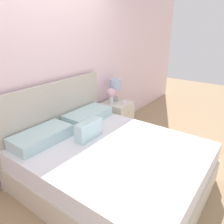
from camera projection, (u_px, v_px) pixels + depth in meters
ground_plane at (59, 158)px, 3.27m from camera, size 12.00×12.00×0.00m
wall_back at (46, 71)px, 2.82m from camera, size 8.00×0.06×2.60m
bed at (108, 163)px, 2.64m from camera, size 1.74×2.02×1.15m
nightstand at (117, 118)px, 3.91m from camera, size 0.44×0.46×0.59m
table_lamp at (115, 86)px, 3.80m from camera, size 0.19×0.19×0.38m
flower_vase at (111, 94)px, 3.67m from camera, size 0.16×0.16×0.27m
teacup at (125, 102)px, 3.72m from camera, size 0.12×0.12×0.06m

